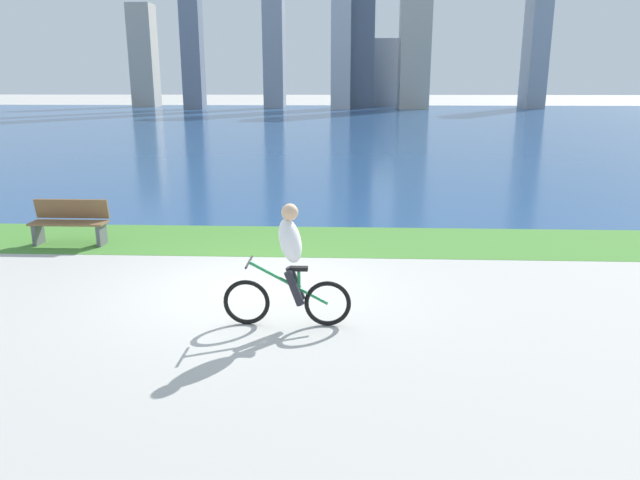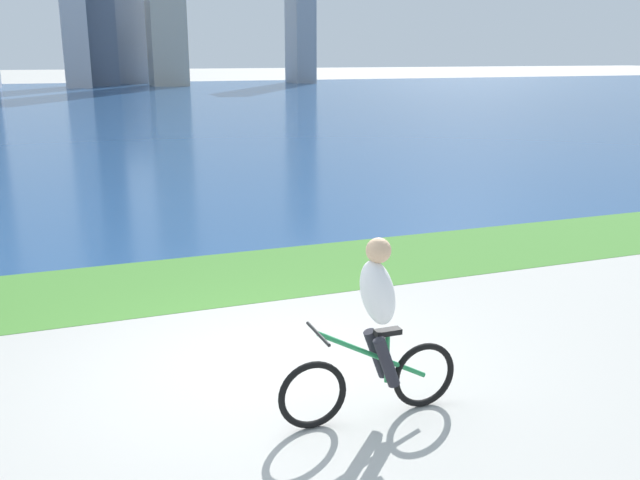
% 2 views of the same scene
% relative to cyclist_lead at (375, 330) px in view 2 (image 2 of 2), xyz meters
% --- Properties ---
extents(ground_plane, '(300.00, 300.00, 0.00)m').
position_rel_cyclist_lead_xyz_m(ground_plane, '(-0.70, 1.35, -0.83)').
color(ground_plane, '#B2AFA8').
extents(grass_strip_bayside, '(120.00, 2.44, 0.01)m').
position_rel_cyclist_lead_xyz_m(grass_strip_bayside, '(-0.70, 4.41, -0.83)').
color(grass_strip_bayside, '#478433').
rests_on(grass_strip_bayside, ground).
extents(bay_water_surface, '(300.00, 73.26, 0.00)m').
position_rel_cyclist_lead_xyz_m(bay_water_surface, '(-0.70, 42.26, -0.83)').
color(bay_water_surface, navy).
rests_on(bay_water_surface, ground).
extents(cyclist_lead, '(1.72, 0.52, 1.67)m').
position_rel_cyclist_lead_xyz_m(cyclist_lead, '(0.00, 0.00, 0.00)').
color(cyclist_lead, black).
rests_on(cyclist_lead, ground).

